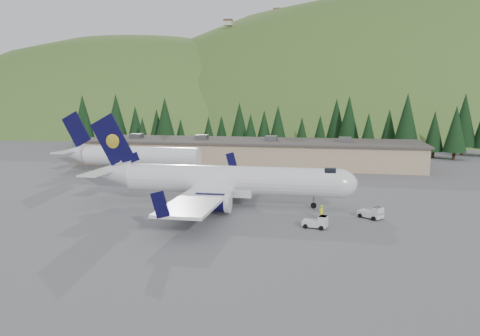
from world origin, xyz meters
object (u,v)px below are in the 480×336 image
at_px(baggage_tug_a, 317,222).
at_px(terminal_building, 248,152).
at_px(airliner, 223,181).
at_px(baggage_tug_b, 372,213).
at_px(ramp_worker, 321,212).
at_px(second_airliner, 127,155).

distance_m(baggage_tug_a, terminal_building, 49.86).
height_order(airliner, baggage_tug_a, airliner).
relative_size(baggage_tug_b, terminal_building, 0.04).
distance_m(baggage_tug_b, ramp_worker, 5.98).
relative_size(baggage_tug_a, baggage_tug_b, 0.93).
xyz_separation_m(second_airliner, baggage_tug_a, (36.51, -30.98, -2.70)).
bearing_deg(terminal_building, airliner, -84.05).
xyz_separation_m(terminal_building, ramp_worker, (16.89, -43.10, -1.79)).
height_order(airliner, terminal_building, airliner).
bearing_deg(baggage_tug_a, terminal_building, 121.61).
bearing_deg(terminal_building, baggage_tug_b, -61.42).
relative_size(terminal_building, ramp_worker, 42.66).
xyz_separation_m(airliner, second_airliner, (-23.88, 22.01, 0.16)).
xyz_separation_m(baggage_tug_a, terminal_building, (-16.60, 46.98, 2.00)).
xyz_separation_m(baggage_tug_b, ramp_worker, (-5.80, -1.44, 0.17)).
bearing_deg(terminal_building, ramp_worker, -68.60).
xyz_separation_m(airliner, baggage_tug_b, (18.73, -3.65, -2.51)).
bearing_deg(second_airliner, terminal_building, 38.78).
distance_m(airliner, baggage_tug_a, 15.70).
relative_size(second_airliner, terminal_building, 0.39).
xyz_separation_m(second_airliner, terminal_building, (19.91, 16.00, -0.70)).
distance_m(baggage_tug_a, baggage_tug_b, 8.09).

